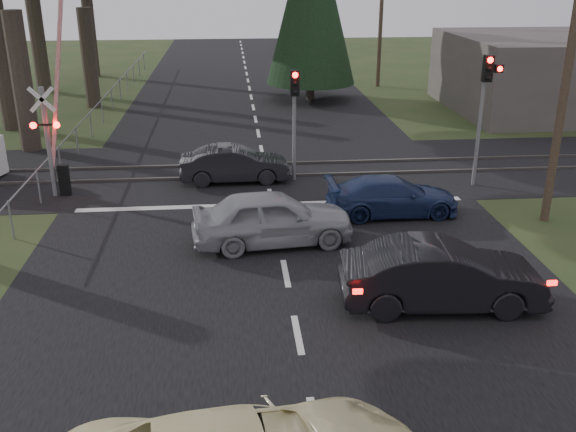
{
  "coord_description": "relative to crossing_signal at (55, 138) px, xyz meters",
  "views": [
    {
      "loc": [
        -1.31,
        -12.04,
        7.57
      ],
      "look_at": [
        0.14,
        3.82,
        1.3
      ],
      "focal_mm": 40.0,
      "sensor_mm": 36.0,
      "label": 1
    }
  ],
  "objects": [
    {
      "name": "utility_pole_mid",
      "position": [
        15.77,
        20.21,
        2.67
      ],
      "size": [
        1.8,
        0.26,
        9.0
      ],
      "color": "#4C3D2D",
      "rests_on": "ground"
    },
    {
      "name": "fence_left",
      "position": [
        -0.53,
        12.71,
        -2.06
      ],
      "size": [
        0.1,
        36.0,
        1.2
      ],
      "primitive_type": null,
      "color": "slate",
      "rests_on": "ground"
    },
    {
      "name": "rail_corridor",
      "position": [
        7.27,
        2.21,
        -2.05
      ],
      "size": [
        120.0,
        8.0,
        0.01
      ],
      "primitive_type": "cube",
      "color": "black",
      "rests_on": "ground"
    },
    {
      "name": "traffic_signal_center",
      "position": [
        8.27,
        0.89,
        0.75
      ],
      "size": [
        0.32,
        0.48,
        4.1
      ],
      "color": "slate",
      "rests_on": "ground"
    },
    {
      "name": "rail_near",
      "position": [
        7.27,
        1.41,
        -2.01
      ],
      "size": [
        120.0,
        0.12,
        0.1
      ],
      "primitive_type": "cube",
      "color": "#59544C",
      "rests_on": "ground"
    },
    {
      "name": "road",
      "position": [
        7.27,
        0.21,
        -2.05
      ],
      "size": [
        14.0,
        100.0,
        0.01
      ],
      "primitive_type": "cube",
      "color": "black",
      "rests_on": "ground"
    },
    {
      "name": "stop_line",
      "position": [
        7.27,
        -1.59,
        -2.05
      ],
      "size": [
        13.0,
        0.35,
        0.0
      ],
      "primitive_type": "cube",
      "color": "silver",
      "rests_on": "ground"
    },
    {
      "name": "dark_car_far",
      "position": [
        6.06,
        1.02,
        -1.4
      ],
      "size": [
        4.03,
        1.48,
        1.32
      ],
      "primitive_type": "imported",
      "rotation": [
        0.0,
        0.0,
        1.59
      ],
      "color": "black",
      "rests_on": "ground"
    },
    {
      "name": "silver_car",
      "position": [
        7.07,
        -4.79,
        -1.27
      ],
      "size": [
        4.77,
        2.32,
        1.57
      ],
      "primitive_type": "imported",
      "rotation": [
        0.0,
        0.0,
        1.67
      ],
      "color": "gray",
      "rests_on": "ground"
    },
    {
      "name": "crossing_signal",
      "position": [
        0.0,
        0.0,
        0.0
      ],
      "size": [
        1.62,
        0.38,
        6.96
      ],
      "color": "slate",
      "rests_on": "ground"
    },
    {
      "name": "utility_pole_near",
      "position": [
        15.77,
        -3.79,
        2.67
      ],
      "size": [
        1.8,
        0.26,
        9.0
      ],
      "color": "#4C3D2D",
      "rests_on": "ground"
    },
    {
      "name": "dark_hatchback",
      "position": [
        10.77,
        -8.79,
        -1.28
      ],
      "size": [
        4.82,
        1.94,
        1.56
      ],
      "primitive_type": "imported",
      "rotation": [
        0.0,
        0.0,
        1.51
      ],
      "color": "black",
      "rests_on": "ground"
    },
    {
      "name": "rail_far",
      "position": [
        7.27,
        3.01,
        -2.01
      ],
      "size": [
        120.0,
        0.12,
        0.1
      ],
      "primitive_type": "cube",
      "color": "#59544C",
      "rests_on": "ground"
    },
    {
      "name": "ground",
      "position": [
        7.27,
        -9.79,
        -2.06
      ],
      "size": [
        120.0,
        120.0,
        0.0
      ],
      "primitive_type": "plane",
      "color": "#283A1A",
      "rests_on": "ground"
    },
    {
      "name": "blue_sedan",
      "position": [
        11.06,
        -2.83,
        -1.44
      ],
      "size": [
        4.3,
        1.82,
        1.24
      ],
      "primitive_type": "imported",
      "rotation": [
        0.0,
        0.0,
        1.59
      ],
      "color": "#19274D",
      "rests_on": "ground"
    },
    {
      "name": "traffic_signal_right",
      "position": [
        14.82,
        -0.31,
        1.26
      ],
      "size": [
        0.68,
        0.48,
        4.7
      ],
      "color": "slate",
      "rests_on": "ground"
    }
  ]
}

